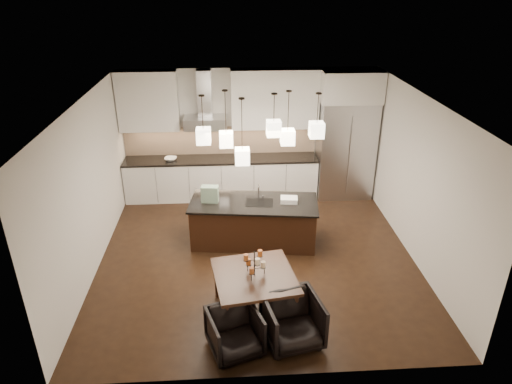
{
  "coord_description": "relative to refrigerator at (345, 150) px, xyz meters",
  "views": [
    {
      "loc": [
        -0.45,
        -6.9,
        4.56
      ],
      "look_at": [
        0.0,
        0.2,
        1.15
      ],
      "focal_mm": 32.0,
      "sensor_mm": 36.0,
      "label": 1
    }
  ],
  "objects": [
    {
      "name": "pendant_c",
      "position": [
        -1.78,
        -1.9,
        1.13
      ],
      "size": [
        0.24,
        0.24,
        0.26
      ],
      "primitive_type": "cube",
      "color": "white",
      "rests_on": "ceiling"
    },
    {
      "name": "candle_a",
      "position": [
        -2.11,
        -3.91,
        -0.24
      ],
      "size": [
        0.08,
        0.08,
        0.09
      ],
      "primitive_type": "cylinder",
      "rotation": [
        0.0,
        0.0,
        0.16
      ],
      "color": "beige",
      "rests_on": "candelabra"
    },
    {
      "name": "wall_left",
      "position": [
        -4.86,
        -2.38,
        0.32
      ],
      "size": [
        0.02,
        5.5,
        2.8
      ],
      "primitive_type": "cube",
      "color": "silver",
      "rests_on": "ground"
    },
    {
      "name": "dining_table",
      "position": [
        -2.23,
        -3.93,
        -0.74
      ],
      "size": [
        1.29,
        1.29,
        0.68
      ],
      "primitive_type": null,
      "rotation": [
        0.0,
        0.0,
        0.16
      ],
      "color": "black",
      "rests_on": "floor"
    },
    {
      "name": "hood_canopy",
      "position": [
        -3.03,
        0.1,
        0.65
      ],
      "size": [
        0.9,
        0.52,
        0.24
      ],
      "primitive_type": "cube",
      "color": "#B7B7BA",
      "rests_on": "wall_back"
    },
    {
      "name": "pendant_d",
      "position": [
        -1.52,
        -1.73,
        0.91
      ],
      "size": [
        0.24,
        0.24,
        0.26
      ],
      "primitive_type": "cube",
      "color": "white",
      "rests_on": "ceiling"
    },
    {
      "name": "wall_front",
      "position": [
        -2.1,
        -5.14,
        0.32
      ],
      "size": [
        5.5,
        0.02,
        2.8
      ],
      "primitive_type": "cube",
      "color": "silver",
      "rests_on": "ground"
    },
    {
      "name": "pendant_e",
      "position": [
        -1.05,
        -1.92,
        1.09
      ],
      "size": [
        0.24,
        0.24,
        0.26
      ],
      "primitive_type": "cube",
      "color": "white",
      "rests_on": "ceiling"
    },
    {
      "name": "candle_e",
      "position": [
        -2.35,
        -3.93,
        -0.09
      ],
      "size": [
        0.08,
        0.08,
        0.09
      ],
      "primitive_type": "cylinder",
      "rotation": [
        0.0,
        0.0,
        0.16
      ],
      "color": "#AB5729",
      "rests_on": "candelabra"
    },
    {
      "name": "food_container",
      "position": [
        -1.49,
        -1.96,
        -0.21
      ],
      "size": [
        0.33,
        0.25,
        0.09
      ],
      "primitive_type": "cube",
      "rotation": [
        0.0,
        0.0,
        -0.12
      ],
      "color": "silver",
      "rests_on": "island_top"
    },
    {
      "name": "island_top",
      "position": [
        -2.13,
        -1.92,
        -0.27
      ],
      "size": [
        2.41,
        1.24,
        0.04
      ],
      "primitive_type": "cube",
      "rotation": [
        0.0,
        0.0,
        -0.12
      ],
      "color": "black",
      "rests_on": "island_body"
    },
    {
      "name": "tote_bag",
      "position": [
        -2.91,
        -1.85,
        -0.1
      ],
      "size": [
        0.32,
        0.2,
        0.3
      ],
      "primitive_type": "cube",
      "rotation": [
        0.0,
        0.0,
        -0.12
      ],
      "color": "#174F2F",
      "rests_on": "island_top"
    },
    {
      "name": "pendant_b",
      "position": [
        -2.59,
        -1.61,
        0.85
      ],
      "size": [
        0.24,
        0.24,
        0.26
      ],
      "primitive_type": "cube",
      "color": "white",
      "rests_on": "ceiling"
    },
    {
      "name": "wall_right",
      "position": [
        0.66,
        -2.38,
        0.32
      ],
      "size": [
        0.02,
        5.5,
        2.8
      ],
      "primitive_type": "cube",
      "color": "silver",
      "rests_on": "ground"
    },
    {
      "name": "wall_back",
      "position": [
        -2.1,
        0.38,
        0.32
      ],
      "size": [
        5.5,
        0.02,
        2.8
      ],
      "primitive_type": "cube",
      "color": "silver",
      "rests_on": "ground"
    },
    {
      "name": "countertop",
      "position": [
        -2.73,
        0.05,
        -0.17
      ],
      "size": [
        4.21,
        0.66,
        0.04
      ],
      "primitive_type": "cube",
      "color": "black",
      "rests_on": "lower_cabinets"
    },
    {
      "name": "pendant_f",
      "position": [
        -2.33,
        -2.18,
        0.74
      ],
      "size": [
        0.24,
        0.24,
        0.26
      ],
      "primitive_type": "cube",
      "color": "white",
      "rests_on": "ceiling"
    },
    {
      "name": "faucet",
      "position": [
        -2.03,
        -1.84,
        -0.08
      ],
      "size": [
        0.12,
        0.22,
        0.34
      ],
      "primitive_type": null,
      "rotation": [
        0.0,
        0.0,
        -0.12
      ],
      "color": "silver",
      "rests_on": "island_top"
    },
    {
      "name": "armchair_left",
      "position": [
        -2.54,
        -4.66,
        -0.77
      ],
      "size": [
        0.83,
        0.84,
        0.61
      ],
      "primitive_type": "imported",
      "rotation": [
        0.0,
        0.0,
        0.32
      ],
      "color": "black",
      "rests_on": "floor"
    },
    {
      "name": "armchair_right",
      "position": [
        -1.76,
        -4.54,
        -0.73
      ],
      "size": [
        0.88,
        0.9,
        0.69
      ],
      "primitive_type": "imported",
      "rotation": [
        0.0,
        0.0,
        0.22
      ],
      "color": "black",
      "rests_on": "floor"
    },
    {
      "name": "pendant_a",
      "position": [
        -2.97,
        -1.94,
        1.03
      ],
      "size": [
        0.24,
        0.24,
        0.26
      ],
      "primitive_type": "cube",
      "color": "white",
      "rests_on": "ceiling"
    },
    {
      "name": "fridge_panel",
      "position": [
        0.0,
        0.0,
        1.4
      ],
      "size": [
        1.26,
        0.72,
        0.65
      ],
      "primitive_type": "cube",
      "color": "silver",
      "rests_on": "refrigerator"
    },
    {
      "name": "candle_d",
      "position": [
        -2.15,
        -3.84,
        -0.09
      ],
      "size": [
        0.08,
        0.08,
        0.09
      ],
      "primitive_type": "cylinder",
      "rotation": [
        0.0,
        0.0,
        0.16
      ],
      "color": "#BF5A21",
      "rests_on": "candelabra"
    },
    {
      "name": "upper_cab_right",
      "position": [
        -1.55,
        0.19,
        1.1
      ],
      "size": [
        1.85,
        0.35,
        1.25
      ],
      "primitive_type": "cube",
      "color": "silver",
      "rests_on": "wall_back"
    },
    {
      "name": "lower_cabinets",
      "position": [
        -2.73,
        0.05,
        -0.64
      ],
      "size": [
        4.21,
        0.62,
        0.88
      ],
      "primitive_type": "cube",
      "color": "silver",
      "rests_on": "floor"
    },
    {
      "name": "candle_f",
      "position": [
        -2.2,
        -4.04,
        -0.09
      ],
      "size": [
        0.08,
        0.08,
        0.09
      ],
      "primitive_type": "cylinder",
      "rotation": [
        0.0,
        0.0,
        0.16
      ],
      "color": "beige",
      "rests_on": "candelabra"
    },
    {
      "name": "island_body",
      "position": [
        -2.13,
        -1.92,
        -0.68
      ],
      "size": [
        2.33,
        1.16,
        0.79
      ],
      "primitive_type": "cube",
      "rotation": [
        0.0,
        0.0,
        -0.12
      ],
      "color": "black",
      "rests_on": "floor"
    },
    {
      "name": "refrigerator",
      "position": [
        0.0,
        0.0,
        0.0
      ],
      "size": [
        1.2,
        0.72,
        2.15
      ],
      "primitive_type": "cube",
      "color": "#B7B7BA",
      "rests_on": "floor"
    },
    {
      "name": "candelabra",
      "position": [
        -2.23,
        -3.93,
        -0.2
      ],
      "size": [
        0.37,
        0.37,
        0.4
      ],
      "primitive_type": null,
      "rotation": [
        0.0,
        0.0,
        0.16
      ],
      "color": "black",
      "rests_on": "dining_table"
    },
    {
      "name": "candle_b",
      "position": [
        -2.31,
        -3.83,
        -0.24
      ],
      "size": [
        0.08,
        0.08,
        0.09
      ],
      "primitive_type": "cylinder",
      "rotation": [
        0.0,
        0.0,
        0.16
      ],
      "color": "#BF5A21",
      "rests_on": "candelabra"
    },
    {
      "name": "candle_c",
      "position": [
        -2.28,
        -4.05,
        -0.24
      ],
      "size": [
        0.08,
        0.08,
        0.09
      ],
      "primitive_type": "cylinder",
      "rotation": [
        0.0,
        0.0,
        0.16
      ],
      "color": "#AB5729",
      "rests_on": "candelabra"
    },
    {
      "name": "backsplash",
      "position": [
        -2.73,
        0.35,
        0.16
      ],
      "size": [
        4.21,
        0.02,
        0.63
      ],
      "primitive_type": "cube",
      "color": "beige",
      "rests_on": "countertop"
    },
    {
      "name": "ceiling",
      "position": [
        -2.1,
        -2.38,
        1.73
      ],
      "size": [
        5.5,
        5.5,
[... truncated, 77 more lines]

